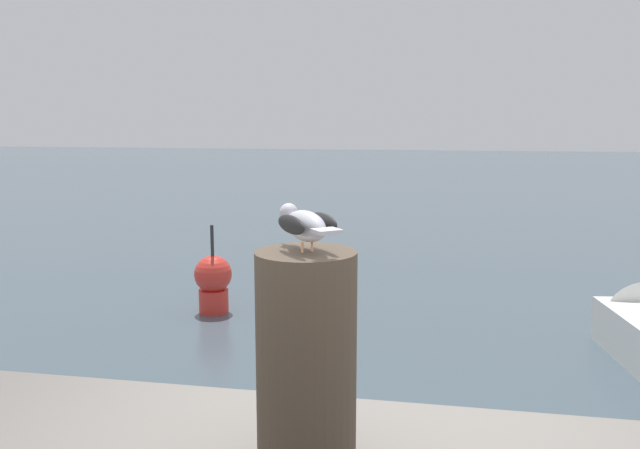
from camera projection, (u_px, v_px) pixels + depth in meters
The scene contains 3 objects.
mooring_post at pixel (306, 361), 2.20m from camera, with size 0.34×0.34×0.75m, color #382D23.
seagull at pixel (305, 224), 2.13m from camera, with size 0.28×0.34×0.14m.
channel_buoy at pixel (213, 281), 9.75m from camera, with size 0.56×0.56×1.33m.
Camera 1 is at (0.25, -2.63, 2.86)m, focal length 36.80 mm.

